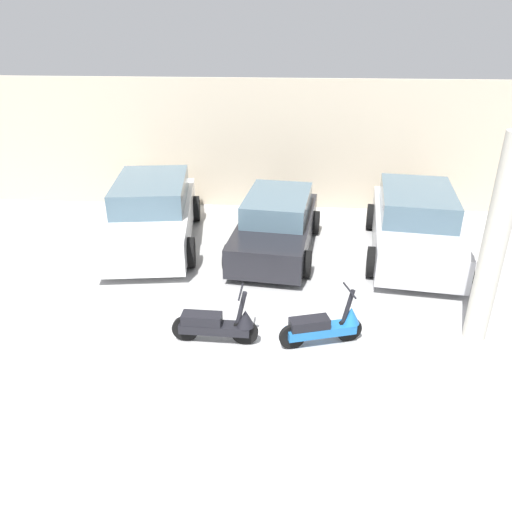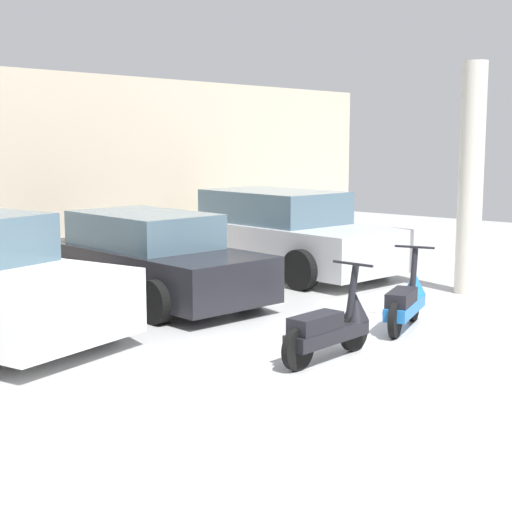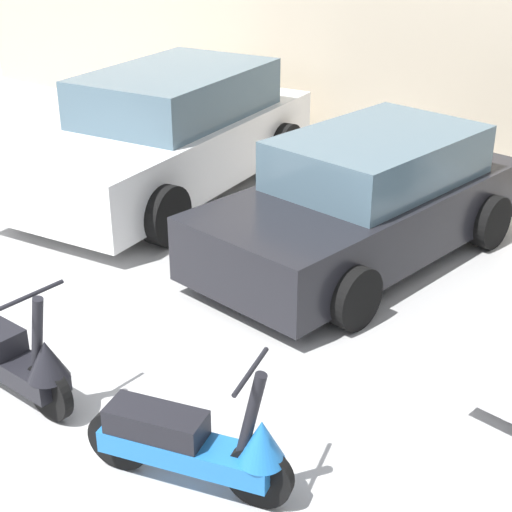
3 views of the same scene
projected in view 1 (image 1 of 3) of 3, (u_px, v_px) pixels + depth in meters
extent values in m
plane|color=#B2B2B2|center=(245.00, 380.00, 7.53)|extent=(28.00, 28.00, 0.00)
cube|color=beige|center=(270.00, 145.00, 13.63)|extent=(19.60, 0.12, 3.49)
cylinder|color=black|center=(245.00, 332.00, 8.27)|extent=(0.45, 0.09, 0.45)
cylinder|color=black|center=(185.00, 329.00, 8.36)|extent=(0.45, 0.09, 0.45)
cube|color=black|center=(215.00, 328.00, 8.29)|extent=(1.18, 0.31, 0.16)
cube|color=black|center=(202.00, 319.00, 8.24)|extent=(0.67, 0.28, 0.18)
cylinder|color=black|center=(241.00, 309.00, 8.08)|extent=(0.21, 0.08, 0.64)
cylinder|color=black|center=(241.00, 292.00, 7.94)|extent=(0.05, 0.52, 0.03)
cone|color=black|center=(245.00, 318.00, 8.14)|extent=(0.31, 0.31, 0.29)
cylinder|color=black|center=(349.00, 329.00, 8.35)|extent=(0.45, 0.20, 0.44)
cylinder|color=black|center=(292.00, 337.00, 8.16)|extent=(0.45, 0.20, 0.44)
cube|color=#1E66B2|center=(321.00, 330.00, 8.23)|extent=(1.19, 0.59, 0.15)
cube|color=black|center=(309.00, 323.00, 8.12)|extent=(0.69, 0.43, 0.17)
cylinder|color=black|center=(348.00, 307.00, 8.15)|extent=(0.22, 0.13, 0.63)
cylinder|color=black|center=(350.00, 290.00, 8.01)|extent=(0.17, 0.50, 0.03)
cone|color=#1E66B2|center=(351.00, 315.00, 8.23)|extent=(0.37, 0.37, 0.29)
cube|color=white|center=(152.00, 221.00, 11.85)|extent=(2.39, 4.58, 0.73)
cube|color=slate|center=(151.00, 191.00, 11.80)|extent=(1.92, 2.64, 0.57)
cylinder|color=black|center=(189.00, 253.00, 10.78)|extent=(0.32, 0.69, 0.67)
cylinder|color=black|center=(101.00, 255.00, 10.67)|extent=(0.32, 0.69, 0.67)
cylinder|color=black|center=(195.00, 209.00, 13.21)|extent=(0.32, 0.69, 0.67)
cylinder|color=black|center=(123.00, 210.00, 13.10)|extent=(0.32, 0.69, 0.67)
cube|color=black|center=(276.00, 231.00, 11.47)|extent=(2.00, 3.95, 0.63)
cube|color=slate|center=(278.00, 205.00, 11.42)|extent=(1.62, 2.27, 0.50)
cylinder|color=black|center=(306.00, 264.00, 10.38)|extent=(0.26, 0.60, 0.58)
cylinder|color=black|center=(230.00, 258.00, 10.65)|extent=(0.26, 0.60, 0.58)
cylinder|color=black|center=(315.00, 222.00, 12.45)|extent=(0.26, 0.60, 0.58)
cylinder|color=black|center=(251.00, 218.00, 12.73)|extent=(0.26, 0.60, 0.58)
cube|color=#B7B7BC|center=(414.00, 232.00, 11.29)|extent=(2.29, 4.44, 0.71)
cube|color=slate|center=(417.00, 202.00, 11.24)|extent=(1.84, 2.55, 0.56)
cylinder|color=black|center=(465.00, 270.00, 10.06)|extent=(0.30, 0.67, 0.65)
cylinder|color=black|center=(372.00, 262.00, 10.39)|extent=(0.30, 0.67, 0.65)
cylinder|color=black|center=(447.00, 222.00, 12.38)|extent=(0.30, 0.67, 0.65)
cylinder|color=black|center=(371.00, 217.00, 12.71)|extent=(0.30, 0.67, 0.65)
cylinder|color=beige|center=(495.00, 243.00, 7.80)|extent=(0.37, 0.37, 3.49)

